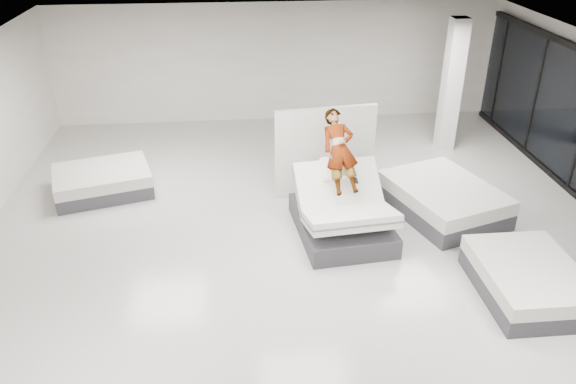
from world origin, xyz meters
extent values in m
plane|color=silver|center=(0.00, 0.00, 0.00)|extent=(14.00, 14.00, 0.00)
plane|color=black|center=(0.00, 0.00, 3.20)|extent=(14.00, 14.00, 0.00)
cube|color=white|center=(0.00, 7.00, 1.60)|extent=(12.00, 0.04, 3.20)
cube|color=#3B3B40|center=(0.72, 0.77, 0.19)|extent=(1.79, 2.26, 0.37)
cube|color=white|center=(0.68, 1.11, 0.80)|extent=(1.68, 1.12, 0.85)
cube|color=#5D5D61|center=(0.68, 1.11, 0.80)|extent=(1.69, 1.01, 0.71)
cube|color=white|center=(0.77, 0.29, 0.61)|extent=(1.69, 1.24, 0.48)
cube|color=#5D5D61|center=(0.77, 0.29, 0.61)|extent=(1.71, 1.21, 0.29)
cube|color=white|center=(0.67, 1.23, 1.15)|extent=(0.62, 0.48, 0.38)
imported|color=slate|center=(0.69, 1.07, 1.29)|extent=(0.74, 1.53, 1.34)
cube|color=black|center=(0.94, 0.75, 1.11)|extent=(0.06, 0.15, 0.08)
cube|color=silver|center=(0.64, 2.40, 0.96)|extent=(2.10, 0.34, 1.92)
cube|color=#3B3B40|center=(2.85, 1.31, 0.17)|extent=(2.32, 2.67, 0.34)
cube|color=white|center=(2.85, 1.31, 0.48)|extent=(2.32, 2.67, 0.28)
cube|color=#3B3B40|center=(3.31, -1.32, 0.15)|extent=(1.47, 1.96, 0.29)
cube|color=white|center=(3.31, -1.32, 0.42)|extent=(1.47, 1.96, 0.25)
cube|color=#3B3B40|center=(-4.04, 2.87, 0.14)|extent=(2.25, 1.92, 0.29)
cube|color=white|center=(-4.04, 2.87, 0.41)|extent=(2.25, 1.92, 0.24)
cube|color=silver|center=(4.00, 4.50, 1.60)|extent=(0.40, 0.40, 3.20)
cube|color=black|center=(5.90, 4.00, 1.45)|extent=(0.09, 0.08, 2.80)
cube|color=black|center=(5.90, 6.00, 1.45)|extent=(0.09, 0.08, 2.80)
camera|label=1|loc=(-1.15, -8.08, 5.65)|focal=35.00mm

